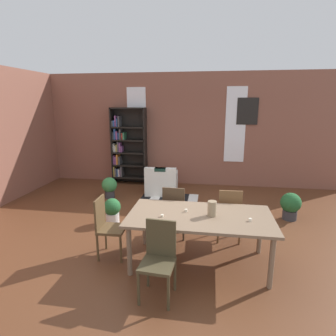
% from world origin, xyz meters
% --- Properties ---
extents(ground_plane, '(10.43, 10.43, 0.00)m').
position_xyz_m(ground_plane, '(0.00, 0.00, 0.00)').
color(ground_plane, brown).
extents(back_wall_brick, '(9.02, 0.12, 3.18)m').
position_xyz_m(back_wall_brick, '(0.00, 3.50, 1.59)').
color(back_wall_brick, brown).
rests_on(back_wall_brick, ground).
extents(window_pane_0, '(0.55, 0.02, 2.07)m').
position_xyz_m(window_pane_0, '(-1.40, 3.43, 1.75)').
color(window_pane_0, white).
extents(window_pane_1, '(0.55, 0.02, 2.07)m').
position_xyz_m(window_pane_1, '(1.40, 3.43, 1.75)').
color(window_pane_1, white).
extents(dining_table, '(2.07, 1.08, 0.77)m').
position_xyz_m(dining_table, '(0.63, -0.71, 0.70)').
color(dining_table, '#7C644D').
rests_on(dining_table, ground).
extents(vase_on_table, '(0.13, 0.13, 0.22)m').
position_xyz_m(vase_on_table, '(0.80, -0.71, 0.88)').
color(vase_on_table, '#998466').
rests_on(vase_on_table, dining_table).
extents(tealight_candle_0, '(0.04, 0.04, 0.04)m').
position_xyz_m(tealight_candle_0, '(0.42, -0.61, 0.79)').
color(tealight_candle_0, silver).
rests_on(tealight_candle_0, dining_table).
extents(tealight_candle_1, '(0.04, 0.04, 0.03)m').
position_xyz_m(tealight_candle_1, '(0.10, -0.85, 0.79)').
color(tealight_candle_1, silver).
rests_on(tealight_candle_1, dining_table).
extents(tealight_candle_2, '(0.04, 0.04, 0.04)m').
position_xyz_m(tealight_candle_2, '(1.32, -0.81, 0.79)').
color(tealight_candle_2, silver).
rests_on(tealight_candle_2, dining_table).
extents(dining_chair_near_left, '(0.43, 0.43, 0.95)m').
position_xyz_m(dining_chair_near_left, '(0.17, -1.47, 0.51)').
color(dining_chair_near_left, '#433A25').
rests_on(dining_chair_near_left, ground).
extents(dining_chair_far_left, '(0.42, 0.42, 0.95)m').
position_xyz_m(dining_chair_far_left, '(0.16, 0.06, 0.51)').
color(dining_chair_far_left, '#443322').
rests_on(dining_chair_far_left, ground).
extents(dining_chair_head_left, '(0.41, 0.41, 0.95)m').
position_xyz_m(dining_chair_head_left, '(-0.78, -0.71, 0.51)').
color(dining_chair_head_left, brown).
rests_on(dining_chair_head_left, ground).
extents(dining_chair_far_right, '(0.42, 0.42, 0.95)m').
position_xyz_m(dining_chair_far_right, '(1.10, 0.06, 0.51)').
color(dining_chair_far_right, brown).
rests_on(dining_chair_far_right, ground).
extents(bookshelf_tall, '(1.01, 0.32, 2.22)m').
position_xyz_m(bookshelf_tall, '(-1.70, 3.25, 1.11)').
color(bookshelf_tall, black).
rests_on(bookshelf_tall, ground).
extents(armchair_white, '(0.84, 0.84, 0.75)m').
position_xyz_m(armchair_white, '(-0.50, 2.46, 0.28)').
color(armchair_white, white).
rests_on(armchair_white, ground).
extents(potted_plant_by_shelf, '(0.34, 0.34, 0.51)m').
position_xyz_m(potted_plant_by_shelf, '(-1.13, 0.44, 0.28)').
color(potted_plant_by_shelf, silver).
rests_on(potted_plant_by_shelf, ground).
extents(potted_plant_corner, '(0.38, 0.38, 0.53)m').
position_xyz_m(potted_plant_corner, '(-1.73, 1.87, 0.30)').
color(potted_plant_corner, '#333338').
rests_on(potted_plant_corner, ground).
extents(potted_plant_window, '(0.41, 0.41, 0.56)m').
position_xyz_m(potted_plant_window, '(2.41, 1.18, 0.31)').
color(potted_plant_window, '#333338').
rests_on(potted_plant_window, ground).
extents(striped_rug, '(1.43, 0.85, 0.01)m').
position_xyz_m(striped_rug, '(-0.24, 2.04, 0.00)').
color(striped_rug, black).
rests_on(striped_rug, ground).
extents(framed_picture, '(0.56, 0.03, 0.72)m').
position_xyz_m(framed_picture, '(1.70, 3.43, 2.12)').
color(framed_picture, black).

